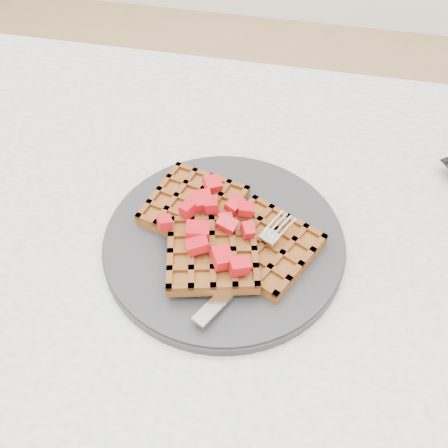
% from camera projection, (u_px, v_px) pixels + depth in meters
% --- Properties ---
extents(ground, '(4.00, 4.00, 0.00)m').
position_uv_depth(ground, '(260.00, 444.00, 1.18)').
color(ground, tan).
rests_on(ground, ground).
extents(table, '(1.20, 0.80, 0.75)m').
position_uv_depth(table, '(285.00, 303.00, 0.69)').
color(table, silver).
rests_on(table, ground).
extents(plate, '(0.29, 0.29, 0.02)m').
position_uv_depth(plate, '(224.00, 241.00, 0.60)').
color(plate, '#232326').
rests_on(plate, table).
extents(waffles, '(0.23, 0.20, 0.03)m').
position_uv_depth(waffles, '(223.00, 233.00, 0.59)').
color(waffles, brown).
rests_on(waffles, plate).
extents(strawberry_pile, '(0.15, 0.15, 0.02)m').
position_uv_depth(strawberry_pile, '(224.00, 216.00, 0.57)').
color(strawberry_pile, '#97000C').
rests_on(strawberry_pile, waffles).
extents(fork, '(0.10, 0.17, 0.02)m').
position_uv_depth(fork, '(252.00, 265.00, 0.56)').
color(fork, silver).
rests_on(fork, plate).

